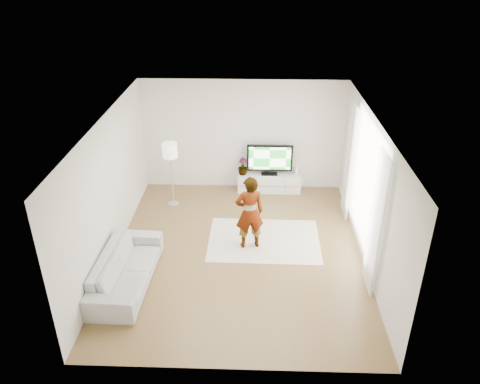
{
  "coord_description": "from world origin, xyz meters",
  "views": [
    {
      "loc": [
        0.31,
        -7.9,
        5.57
      ],
      "look_at": [
        0.02,
        0.4,
        1.18
      ],
      "focal_mm": 35.0,
      "sensor_mm": 36.0,
      "label": 1
    }
  ],
  "objects_px": {
    "sofa": "(126,268)",
    "rug": "(264,240)",
    "media_console": "(269,183)",
    "player": "(250,213)",
    "floor_lamp": "(170,153)",
    "television": "(270,159)"
  },
  "relations": [
    {
      "from": "player",
      "to": "floor_lamp",
      "type": "xyz_separation_m",
      "value": [
        -1.86,
        1.74,
        0.53
      ]
    },
    {
      "from": "sofa",
      "to": "rug",
      "type": "bearing_deg",
      "value": -57.05
    },
    {
      "from": "media_console",
      "to": "sofa",
      "type": "height_order",
      "value": "sofa"
    },
    {
      "from": "sofa",
      "to": "floor_lamp",
      "type": "relative_size",
      "value": 1.41
    },
    {
      "from": "media_console",
      "to": "rug",
      "type": "bearing_deg",
      "value": -93.68
    },
    {
      "from": "rug",
      "to": "floor_lamp",
      "type": "height_order",
      "value": "floor_lamp"
    },
    {
      "from": "sofa",
      "to": "television",
      "type": "bearing_deg",
      "value": -32.62
    },
    {
      "from": "television",
      "to": "rug",
      "type": "distance_m",
      "value": 2.5
    },
    {
      "from": "player",
      "to": "media_console",
      "type": "bearing_deg",
      "value": -111.62
    },
    {
      "from": "media_console",
      "to": "sofa",
      "type": "distance_m",
      "value": 4.68
    },
    {
      "from": "rug",
      "to": "floor_lamp",
      "type": "relative_size",
      "value": 1.48
    },
    {
      "from": "rug",
      "to": "media_console",
      "type": "bearing_deg",
      "value": 86.32
    },
    {
      "from": "rug",
      "to": "sofa",
      "type": "relative_size",
      "value": 1.05
    },
    {
      "from": "television",
      "to": "floor_lamp",
      "type": "height_order",
      "value": "floor_lamp"
    },
    {
      "from": "player",
      "to": "floor_lamp",
      "type": "height_order",
      "value": "player"
    },
    {
      "from": "rug",
      "to": "floor_lamp",
      "type": "bearing_deg",
      "value": 145.15
    },
    {
      "from": "floor_lamp",
      "to": "media_console",
      "type": "bearing_deg",
      "value": 18.96
    },
    {
      "from": "media_console",
      "to": "rug",
      "type": "relative_size",
      "value": 0.67
    },
    {
      "from": "rug",
      "to": "player",
      "type": "xyz_separation_m",
      "value": [
        -0.31,
        -0.22,
        0.8
      ]
    },
    {
      "from": "player",
      "to": "sofa",
      "type": "bearing_deg",
      "value": 18.44
    },
    {
      "from": "floor_lamp",
      "to": "player",
      "type": "bearing_deg",
      "value": -43.01
    },
    {
      "from": "television",
      "to": "floor_lamp",
      "type": "xyz_separation_m",
      "value": [
        -2.33,
        -0.83,
        0.47
      ]
    }
  ]
}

